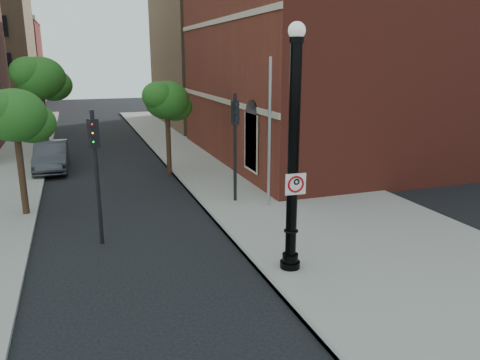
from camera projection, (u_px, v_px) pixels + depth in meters
name	position (u px, v px, depth m)	size (l,w,h in m)	color
ground	(192.00, 295.00, 11.54)	(120.00, 120.00, 0.00)	black
sidewalk_right	(264.00, 178.00, 22.58)	(8.00, 60.00, 0.12)	gray
curb_edge	(184.00, 184.00, 21.31)	(0.10, 60.00, 0.14)	gray
brick_wall_building	(395.00, 48.00, 27.86)	(22.30, 16.30, 12.50)	maroon
bg_building_tan_b	(284.00, 43.00, 42.28)	(22.00, 14.00, 14.00)	#906E4E
lamppost	(293.00, 164.00, 12.05)	(0.55, 0.55, 6.52)	black
no_parking_sign	(296.00, 184.00, 12.02)	(0.56, 0.09, 0.56)	white
parked_car	(51.00, 156.00, 24.10)	(1.58, 4.52, 1.49)	#2F3035
traffic_signal_left	(95.00, 156.00, 14.03)	(0.34, 0.37, 4.19)	black
traffic_signal_right	(235.00, 131.00, 18.07)	(0.30, 0.37, 4.36)	black
utility_pole	(269.00, 135.00, 17.48)	(0.11, 0.11, 5.72)	#999999
street_tree_a	(16.00, 117.00, 16.37)	(2.58, 2.33, 4.65)	black
street_tree_b	(41.00, 79.00, 25.71)	(3.19, 2.88, 5.75)	black
street_tree_c	(167.00, 101.00, 22.53)	(2.56, 2.31, 4.61)	black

